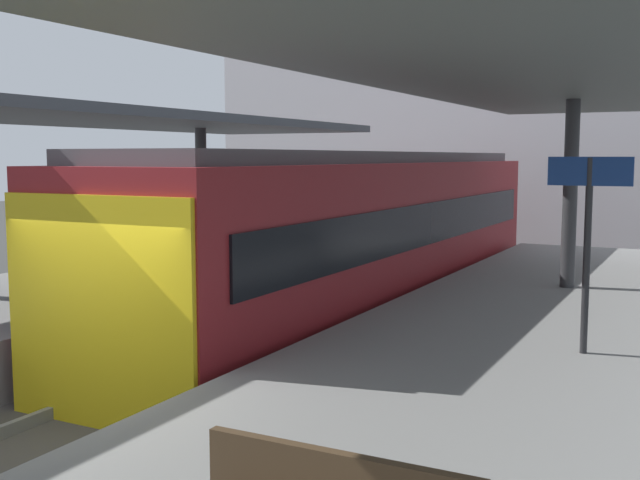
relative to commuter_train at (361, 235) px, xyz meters
The scene contains 8 objects.
ground_plane 7.76m from the commuter_train, 90.00° to the right, with size 80.00×80.00×0.00m, color #383835.
track_ballast 7.74m from the commuter_train, 90.00° to the right, with size 3.20×28.00×0.20m, color #423F3D.
rail_near_side 7.74m from the commuter_train, 95.44° to the right, with size 0.08×28.00×0.14m, color slate.
rail_far_side 7.74m from the commuter_train, 84.56° to the right, with size 0.08×28.00×0.14m, color slate.
commuter_train is the anchor object (origin of this frame).
canopy_right 7.65m from the commuter_train, 58.36° to the right, with size 4.18×21.00×3.32m.
platform_sign 6.47m from the commuter_train, 42.52° to the right, with size 0.90×0.08×2.21m.
station_building_backdrop 13.00m from the commuter_train, 92.43° to the left, with size 18.00×6.00×11.00m, color #B7B2B7.
Camera 1 is at (5.94, -5.61, 3.21)m, focal length 42.76 mm.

